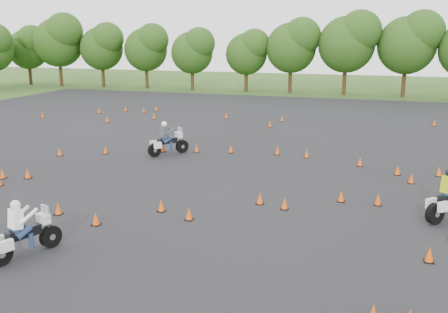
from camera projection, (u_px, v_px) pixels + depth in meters
ground at (194, 209)px, 19.64m from camera, size 140.00×140.00×0.00m
asphalt_pad at (236, 170)px, 25.20m from camera, size 62.00×62.00×0.00m
treeline at (340, 57)px, 50.35m from camera, size 86.59×32.29×10.19m
traffic_cones at (222, 168)px, 24.75m from camera, size 36.56×32.87×0.45m
rider_grey at (168, 138)px, 28.26m from camera, size 2.18×2.45×1.95m
rider_white at (25, 228)px, 15.29m from camera, size 1.55×2.52×1.86m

